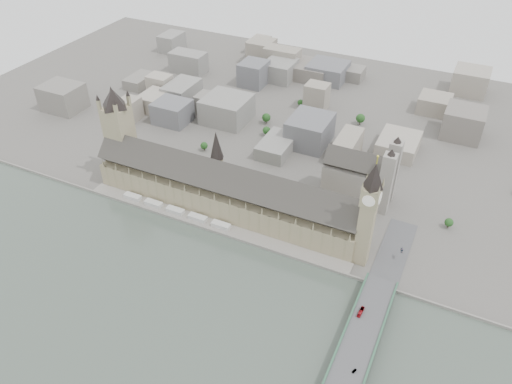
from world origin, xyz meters
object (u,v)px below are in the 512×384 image
at_px(westminster_bridge, 356,353).
at_px(red_bus_north, 361,312).
at_px(elizabeth_tower, 369,208).
at_px(palace_of_westminster, 224,190).
at_px(car_silver, 354,371).
at_px(victoria_tower, 119,130).
at_px(car_approach, 402,250).
at_px(westminster_abbey, 361,176).

height_order(westminster_bridge, red_bus_north, red_bus_north).
bearing_deg(elizabeth_tower, palace_of_westminster, 175.15).
bearing_deg(elizabeth_tower, westminster_bridge, -75.89).
distance_m(red_bus_north, car_silver, 50.43).
distance_m(elizabeth_tower, westminster_bridge, 111.81).
distance_m(victoria_tower, westminster_bridge, 309.91).
height_order(westminster_bridge, car_approach, car_approach).
relative_size(elizabeth_tower, red_bus_north, 10.51).
xyz_separation_m(palace_of_westminster, westminster_bridge, (162.00, -107.20, -17.58)).
distance_m(westminster_bridge, red_bus_north, 32.61).
bearing_deg(victoria_tower, elizabeth_tower, -3.96).
height_order(palace_of_westminster, westminster_bridge, palace_of_westminster).
xyz_separation_m(palace_of_westminster, victoria_tower, (-122.00, 6.30, 32.50)).
distance_m(elizabeth_tower, westminster_abbey, 96.91).
bearing_deg(car_silver, westminster_bridge, 123.19).
bearing_deg(red_bus_north, elizabeth_tower, 109.87).
bearing_deg(red_bus_north, westminster_abbey, 110.87).
xyz_separation_m(elizabeth_tower, victoria_tower, (-260.00, 18.00, -2.88)).
bearing_deg(car_silver, palace_of_westminster, 164.46).
height_order(palace_of_westminster, red_bus_north, palace_of_westminster).
relative_size(westminster_bridge, red_bus_north, 31.78).
bearing_deg(palace_of_westminster, red_bus_north, -25.95).
bearing_deg(westminster_abbey, westminster_bridge, -74.36).
xyz_separation_m(westminster_bridge, car_silver, (3.73, -18.10, 5.76)).
relative_size(westminster_bridge, car_silver, 84.19).
distance_m(westminster_bridge, westminster_abbey, 190.56).
bearing_deg(westminster_abbey, elizabeth_tower, -72.71).
bearing_deg(car_approach, red_bus_north, -113.25).
bearing_deg(palace_of_westminster, westminster_abbey, 34.17).
distance_m(westminster_bridge, car_silver, 19.36).
height_order(palace_of_westminster, car_silver, palace_of_westminster).
bearing_deg(red_bus_north, victoria_tower, 167.85).
distance_m(victoria_tower, westminster_abbey, 244.79).
distance_m(palace_of_westminster, car_silver, 208.10).
bearing_deg(palace_of_westminster, car_silver, -37.09).
bearing_deg(palace_of_westminster, elizabeth_tower, -4.85).
bearing_deg(westminster_bridge, car_approach, 86.46).
bearing_deg(red_bus_north, westminster_bridge, -74.57).
bearing_deg(car_silver, victoria_tower, 176.98).
bearing_deg(westminster_bridge, westminster_abbey, 105.64).
xyz_separation_m(palace_of_westminster, westminster_abbey, (110.92, 75.30, 2.38)).
xyz_separation_m(elizabeth_tower, westminster_abbey, (-27.08, 87.00, -33.01)).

